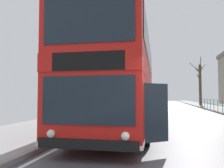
# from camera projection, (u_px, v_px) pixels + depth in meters

# --- Properties ---
(double_decker_bus_main) EXTENTS (3.41, 11.61, 4.37)m
(double_decker_bus_main) POSITION_uv_depth(u_px,v_px,m) (123.00, 81.00, 10.94)
(double_decker_bus_main) COLOR red
(double_decker_bus_main) RESTS_ON ground
(bare_tree_far_00) EXTENTS (2.42, 3.34, 7.75)m
(bare_tree_far_00) POSITION_uv_depth(u_px,v_px,m) (200.00, 83.00, 37.27)
(bare_tree_far_00) COLOR #4C3D2D
(bare_tree_far_00) RESTS_ON ground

